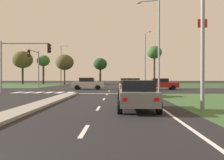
% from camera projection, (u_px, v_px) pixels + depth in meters
% --- Properties ---
extents(ground_plane, '(200.00, 200.00, 0.00)m').
position_uv_depth(ground_plane, '(82.00, 90.00, 34.26)').
color(ground_plane, black).
extents(grass_verge_far_right, '(35.00, 35.00, 0.01)m').
position_uv_depth(grass_verge_far_right, '(214.00, 85.00, 58.24)').
color(grass_verge_far_right, '#2D4C28').
rests_on(grass_verge_far_right, ground).
extents(median_island_near, '(1.20, 22.00, 0.14)m').
position_uv_depth(median_island_near, '(39.00, 105.00, 15.26)').
color(median_island_near, gray).
rests_on(median_island_near, ground).
extents(median_island_far, '(1.20, 36.00, 0.14)m').
position_uv_depth(median_island_far, '(97.00, 85.00, 59.25)').
color(median_island_far, '#ADA89E').
rests_on(median_island_far, ground).
extents(lane_dash_near, '(0.14, 2.00, 0.01)m').
position_uv_depth(lane_dash_near, '(84.00, 131.00, 8.15)').
color(lane_dash_near, silver).
rests_on(lane_dash_near, ground).
extents(lane_dash_second, '(0.14, 2.00, 0.01)m').
position_uv_depth(lane_dash_second, '(98.00, 108.00, 14.14)').
color(lane_dash_second, silver).
rests_on(lane_dash_second, ground).
extents(lane_dash_third, '(0.14, 2.00, 0.01)m').
position_uv_depth(lane_dash_third, '(104.00, 99.00, 20.14)').
color(lane_dash_third, silver).
rests_on(lane_dash_third, ground).
extents(lane_dash_fourth, '(0.14, 2.00, 0.01)m').
position_uv_depth(lane_dash_fourth, '(107.00, 94.00, 26.14)').
color(lane_dash_fourth, silver).
rests_on(lane_dash_fourth, ground).
extents(lane_dash_fifth, '(0.14, 2.00, 0.01)m').
position_uv_depth(lane_dash_fifth, '(109.00, 91.00, 32.14)').
color(lane_dash_fifth, silver).
rests_on(lane_dash_fifth, ground).
extents(edge_line_right, '(0.14, 24.00, 0.01)m').
position_uv_depth(edge_line_right, '(156.00, 105.00, 16.13)').
color(edge_line_right, silver).
rests_on(edge_line_right, ground).
extents(stop_bar_near, '(6.40, 0.50, 0.01)m').
position_uv_depth(stop_bar_near, '(110.00, 94.00, 27.19)').
color(stop_bar_near, silver).
rests_on(stop_bar_near, ground).
extents(crosswalk_bar_near, '(0.70, 2.80, 0.01)m').
position_uv_depth(crosswalk_bar_near, '(18.00, 92.00, 29.19)').
color(crosswalk_bar_near, silver).
rests_on(crosswalk_bar_near, ground).
extents(crosswalk_bar_second, '(0.70, 2.80, 0.01)m').
position_uv_depth(crosswalk_bar_second, '(28.00, 92.00, 29.17)').
color(crosswalk_bar_second, silver).
rests_on(crosswalk_bar_second, ground).
extents(crosswalk_bar_third, '(0.70, 2.80, 0.01)m').
position_uv_depth(crosswalk_bar_third, '(39.00, 92.00, 29.15)').
color(crosswalk_bar_third, silver).
rests_on(crosswalk_bar_third, ground).
extents(crosswalk_bar_fourth, '(0.70, 2.80, 0.01)m').
position_uv_depth(crosswalk_bar_fourth, '(49.00, 92.00, 29.12)').
color(crosswalk_bar_fourth, silver).
rests_on(crosswalk_bar_fourth, ground).
extents(crosswalk_bar_fifth, '(0.70, 2.80, 0.01)m').
position_uv_depth(crosswalk_bar_fifth, '(60.00, 92.00, 29.10)').
color(crosswalk_bar_fifth, silver).
rests_on(crosswalk_bar_fifth, ground).
extents(crosswalk_bar_sixth, '(0.70, 2.80, 0.01)m').
position_uv_depth(crosswalk_bar_sixth, '(70.00, 92.00, 29.08)').
color(crosswalk_bar_sixth, silver).
rests_on(crosswalk_bar_sixth, ground).
extents(car_grey_near, '(1.97, 4.24, 1.51)m').
position_uv_depth(car_grey_near, '(137.00, 95.00, 13.24)').
color(car_grey_near, slate).
rests_on(car_grey_near, ground).
extents(car_beige_second, '(2.02, 4.40, 1.58)m').
position_uv_depth(car_beige_second, '(130.00, 87.00, 23.40)').
color(car_beige_second, '#BCAD8E').
rests_on(car_beige_second, ground).
extents(car_red_third, '(4.49, 1.96, 1.52)m').
position_uv_depth(car_red_third, '(161.00, 84.00, 35.73)').
color(car_red_third, '#A31919').
rests_on(car_red_third, ground).
extents(car_silver_fourth, '(4.32, 2.09, 1.61)m').
position_uv_depth(car_silver_fourth, '(88.00, 84.00, 36.33)').
color(car_silver_fourth, '#B7B7BC').
rests_on(car_silver_fourth, ground).
extents(traffic_signal_far_left, '(0.32, 4.83, 5.70)m').
position_uv_depth(traffic_signal_far_left, '(35.00, 62.00, 39.24)').
color(traffic_signal_far_left, gray).
rests_on(traffic_signal_far_left, ground).
extents(traffic_signal_near_left, '(5.36, 0.32, 5.44)m').
position_uv_depth(traffic_signal_near_left, '(20.00, 57.00, 27.74)').
color(traffic_signal_near_left, gray).
rests_on(traffic_signal_near_left, ground).
extents(street_lamp_near, '(1.30, 2.42, 9.73)m').
position_uv_depth(street_lamp_near, '(206.00, 2.00, 13.41)').
color(street_lamp_near, gray).
rests_on(street_lamp_near, ground).
extents(street_lamp_second, '(2.45, 0.84, 9.84)m').
position_uv_depth(street_lamp_second, '(157.00, 41.00, 28.06)').
color(street_lamp_second, gray).
rests_on(street_lamp_second, ground).
extents(street_lamp_third, '(0.85, 2.42, 8.73)m').
position_uv_depth(street_lamp_third, '(145.00, 57.00, 41.98)').
color(street_lamp_third, gray).
rests_on(street_lamp_third, ground).
extents(street_lamp_fourth, '(1.88, 1.04, 9.20)m').
position_uv_depth(street_lamp_fourth, '(61.00, 63.00, 63.12)').
color(street_lamp_fourth, gray).
rests_on(street_lamp_fourth, ground).
extents(pedestrian_at_median, '(0.34, 0.34, 1.69)m').
position_uv_depth(pedestrian_at_median, '(91.00, 80.00, 46.25)').
color(pedestrian_at_median, maroon).
rests_on(pedestrian_at_median, median_island_far).
extents(fastfood_pole_sign, '(1.80, 0.40, 12.79)m').
position_uv_depth(fastfood_pole_sign, '(202.00, 38.00, 51.02)').
color(fastfood_pole_sign, red).
rests_on(fastfood_pole_sign, ground).
extents(treeline_second, '(4.96, 4.96, 8.15)m').
position_uv_depth(treeline_second, '(23.00, 60.00, 65.67)').
color(treeline_second, '#423323').
rests_on(treeline_second, ground).
extents(treeline_third, '(3.21, 3.21, 7.22)m').
position_uv_depth(treeline_third, '(43.00, 61.00, 66.85)').
color(treeline_third, '#423323').
rests_on(treeline_third, ground).
extents(treeline_fourth, '(4.37, 4.37, 7.15)m').
position_uv_depth(treeline_fourth, '(65.00, 62.00, 64.07)').
color(treeline_fourth, '#423323').
rests_on(treeline_fourth, ground).
extents(treeline_fifth, '(3.35, 3.35, 6.38)m').
position_uv_depth(treeline_fifth, '(100.00, 64.00, 65.29)').
color(treeline_fifth, '#423323').
rests_on(treeline_fifth, ground).
extents(treeline_sixth, '(3.70, 3.70, 9.43)m').
position_uv_depth(treeline_sixth, '(154.00, 53.00, 65.72)').
color(treeline_sixth, '#423323').
rests_on(treeline_sixth, ground).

